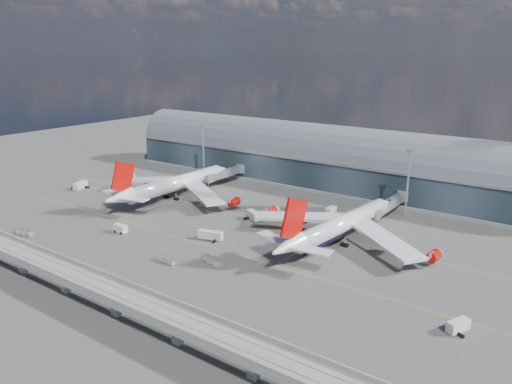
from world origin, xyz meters
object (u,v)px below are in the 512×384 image
Objects in this scene: floodlight_mast_right at (408,181)px; service_truck_3 at (458,326)px; floodlight_mast_left at (203,150)px; cargo_train_0 at (24,233)px; airliner_left at (173,184)px; cargo_train_2 at (211,261)px; service_truck_0 at (80,185)px; service_truck_2 at (210,235)px; airliner_right at (340,226)px; service_truck_4 at (331,211)px; service_truck_5 at (253,216)px; service_truck_1 at (120,229)px; cargo_train_1 at (165,260)px.

floodlight_mast_right reaches higher than service_truck_3.
floodlight_mast_left reaches higher than cargo_train_0.
cargo_train_2 is (56.83, -41.75, -5.01)m from airliner_left.
service_truck_0 is at bearing -163.26° from service_truck_3.
airliner_right is at bearing -73.43° from service_truck_2.
service_truck_3 is at bearing -42.38° from service_truck_4.
service_truck_5 reaches higher than cargo_train_2.
service_truck_5 reaches higher than service_truck_1.
service_truck_2 reaches higher than cargo_train_2.
floodlight_mast_right is at bearing 142.32° from service_truck_3.
floodlight_mast_left is 58.39m from service_truck_0.
airliner_right is 56.47m from cargo_train_1.
service_truck_2 is at bearing -30.24° from service_truck_0.
cargo_train_0 is (-89.37, -56.62, -4.63)m from airliner_right.
cargo_train_0 is (-134.88, -23.56, -0.50)m from service_truck_3.
floodlight_mast_left reaches higher than service_truck_0.
service_truck_2 is 81.68m from service_truck_3.
cargo_train_1 is (45.25, -48.96, -5.18)m from airliner_left.
service_truck_1 is 0.58× the size of cargo_train_2.
floodlight_mast_right reaches higher than service_truck_1.
service_truck_4 is (107.90, 33.66, -0.21)m from service_truck_0.
floodlight_mast_left is 2.96× the size of service_truck_2.
service_truck_2 reaches higher than service_truck_1.
service_truck_1 is 0.72× the size of cargo_train_1.
floodlight_mast_left reaches higher than service_truck_2.
floodlight_mast_right is 0.37× the size of airliner_left.
service_truck_3 is at bearing -86.81° from service_truck_5.
service_truck_0 is at bearing -160.75° from airliner_left.
cargo_train_0 is at bearing 92.62° from cargo_train_2.
floodlight_mast_right reaches higher than service_truck_4.
service_truck_1 is at bearing 168.23° from service_truck_5.
service_truck_3 is 0.71× the size of cargo_train_2.
service_truck_2 is 1.41× the size of service_truck_3.
cargo_train_2 is (-30.94, -74.89, -12.64)m from floodlight_mast_right.
service_truck_0 is 1.64× the size of service_truck_1.
cargo_train_2 is (69.06, -74.89, -12.64)m from floodlight_mast_left.
service_truck_5 is at bearing -29.47° from cargo_train_0.
service_truck_4 is (64.10, 19.15, -4.52)m from airliner_left.
service_truck_5 is 0.90× the size of cargo_train_0.
airliner_right reaches higher than service_truck_5.
service_truck_0 is at bearing 65.41° from service_truck_2.
service_truck_4 reaches higher than service_truck_3.
cargo_train_0 is at bearing 163.25° from service_truck_5.
airliner_right is 9.55× the size of cargo_train_1.
service_truck_3 is 80.63m from cargo_train_1.
service_truck_2 is at bearing -112.94° from service_truck_4.
floodlight_mast_left is 67.83m from service_truck_5.
floodlight_mast_right is 3.54× the size of service_truck_5.
service_truck_1 is 31.62m from cargo_train_1.
service_truck_0 is at bearing -160.09° from floodlight_mast_right.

